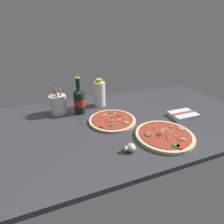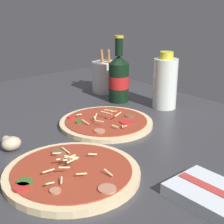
# 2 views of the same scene
# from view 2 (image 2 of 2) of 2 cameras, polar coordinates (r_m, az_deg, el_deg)

# --- Properties ---
(counter_slab) EXTENTS (1.60, 0.90, 0.03)m
(counter_slab) POSITION_cam_2_polar(r_m,az_deg,el_deg) (0.97, 2.55, -4.36)
(counter_slab) COLOR #38383D
(counter_slab) RESTS_ON ground
(pizza_near) EXTENTS (0.30, 0.30, 0.05)m
(pizza_near) POSITION_cam_2_polar(r_m,az_deg,el_deg) (0.75, -6.69, -10.07)
(pizza_near) COLOR beige
(pizza_near) RESTS_ON counter_slab
(pizza_far) EXTENTS (0.28, 0.28, 0.04)m
(pizza_far) POSITION_cam_2_polar(r_m,az_deg,el_deg) (1.03, -1.05, -1.78)
(pizza_far) COLOR beige
(pizza_far) RESTS_ON counter_slab
(beer_bottle) EXTENTS (0.07, 0.07, 0.24)m
(beer_bottle) POSITION_cam_2_polar(r_m,az_deg,el_deg) (1.23, 1.13, 5.69)
(beer_bottle) COLOR black
(beer_bottle) RESTS_ON counter_slab
(oil_bottle) EXTENTS (0.08, 0.08, 0.19)m
(oil_bottle) POSITION_cam_2_polar(r_m,az_deg,el_deg) (1.18, 8.82, 4.87)
(oil_bottle) COLOR silver
(oil_bottle) RESTS_ON counter_slab
(mushroom_left) EXTENTS (0.05, 0.05, 0.04)m
(mushroom_left) POSITION_cam_2_polar(r_m,az_deg,el_deg) (0.90, -16.46, -5.00)
(mushroom_left) COLOR beige
(mushroom_left) RESTS_ON counter_slab
(utensil_crock) EXTENTS (0.11, 0.11, 0.17)m
(utensil_crock) POSITION_cam_2_polar(r_m,az_deg,el_deg) (1.37, -1.08, 5.93)
(utensil_crock) COLOR silver
(utensil_crock) RESTS_ON counter_slab
(dish_towel) EXTENTS (0.16, 0.12, 0.03)m
(dish_towel) POSITION_cam_2_polar(r_m,az_deg,el_deg) (0.70, 16.42, -13.16)
(dish_towel) COLOR silver
(dish_towel) RESTS_ON counter_slab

